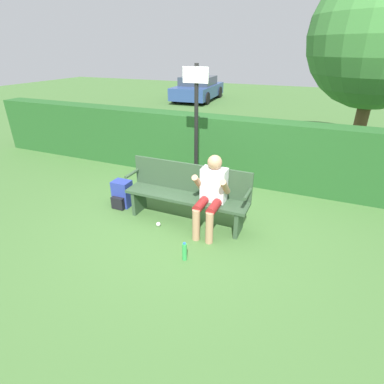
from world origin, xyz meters
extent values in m
plane|color=#426B33|center=(0.00, 0.00, 0.00)|extent=(40.00, 40.00, 0.00)
cube|color=#235623|center=(0.00, 1.97, 0.64)|extent=(12.00, 0.50, 1.29)
cube|color=#334C33|center=(0.00, 0.00, 0.43)|extent=(1.97, 0.40, 0.05)
cube|color=#334C33|center=(0.00, 0.18, 0.69)|extent=(1.97, 0.04, 0.47)
cube|color=#334C33|center=(-0.87, 0.00, 0.21)|extent=(0.06, 0.36, 0.41)
cube|color=#334C33|center=(0.87, 0.00, 0.21)|extent=(0.06, 0.36, 0.41)
cylinder|color=#334C33|center=(-0.96, 0.00, 0.68)|extent=(0.05, 0.36, 0.05)
cylinder|color=#334C33|center=(0.96, 0.00, 0.68)|extent=(0.05, 0.36, 0.05)
cube|color=silver|center=(0.44, 0.04, 0.71)|extent=(0.37, 0.22, 0.51)
sphere|color=tan|center=(0.44, 0.04, 1.06)|extent=(0.21, 0.21, 0.21)
cylinder|color=maroon|center=(0.34, -0.18, 0.49)|extent=(0.13, 0.44, 0.13)
cylinder|color=maroon|center=(0.54, -0.18, 0.49)|extent=(0.13, 0.44, 0.13)
cylinder|color=tan|center=(0.34, -0.40, 0.24)|extent=(0.11, 0.11, 0.49)
cylinder|color=tan|center=(0.54, -0.40, 0.24)|extent=(0.11, 0.11, 0.49)
cylinder|color=tan|center=(0.24, -0.08, 0.76)|extent=(0.09, 0.31, 0.31)
cylinder|color=tan|center=(0.65, -0.08, 0.76)|extent=(0.09, 0.31, 0.31)
cube|color=#283893|center=(-1.24, 0.07, 0.23)|extent=(0.30, 0.23, 0.46)
cube|color=black|center=(-1.24, -0.09, 0.11)|extent=(0.23, 0.08, 0.21)
cylinder|color=green|center=(0.38, -0.89, 0.12)|extent=(0.06, 0.06, 0.25)
cylinder|color=#2D66B2|center=(0.38, -0.89, 0.26)|extent=(0.03, 0.03, 0.02)
cylinder|color=black|center=(-0.28, 1.09, 1.15)|extent=(0.07, 0.07, 2.30)
cube|color=silver|center=(-0.28, 1.05, 2.13)|extent=(0.45, 0.02, 0.25)
cube|color=#2D4784|center=(-4.43, 11.45, 0.47)|extent=(2.00, 3.90, 0.59)
cube|color=#333D4C|center=(-4.43, 11.45, 0.97)|extent=(1.67, 1.92, 0.42)
cylinder|color=black|center=(-5.35, 12.58, 0.29)|extent=(0.21, 0.60, 0.59)
cylinder|color=black|center=(-3.66, 12.68, 0.29)|extent=(0.21, 0.60, 0.59)
cylinder|color=black|center=(-5.21, 10.23, 0.29)|extent=(0.21, 0.60, 0.59)
cylinder|color=black|center=(-3.52, 10.33, 0.29)|extent=(0.21, 0.60, 0.59)
cylinder|color=brown|center=(2.64, 4.60, 0.91)|extent=(0.30, 0.30, 1.82)
sphere|color=#42843D|center=(2.64, 4.60, 2.76)|extent=(3.12, 3.12, 3.12)
sphere|color=silver|center=(-0.34, -0.30, 0.03)|extent=(0.07, 0.07, 0.07)
camera|label=1|loc=(1.72, -3.78, 2.53)|focal=28.00mm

